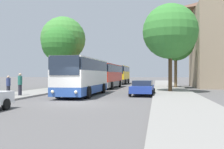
{
  "coord_description": "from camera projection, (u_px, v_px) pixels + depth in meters",
  "views": [
    {
      "loc": [
        5.29,
        -16.98,
        1.96
      ],
      "look_at": [
        -0.27,
        15.9,
        1.92
      ],
      "focal_mm": 42.0,
      "sensor_mm": 36.0,
      "label": 1
    }
  ],
  "objects": [
    {
      "name": "ground_plane",
      "position": [
        77.0,
        103.0,
        17.63
      ],
      "size": [
        300.0,
        300.0,
        0.0
      ],
      "primitive_type": "plane",
      "color": "#565454",
      "rests_on": "ground"
    },
    {
      "name": "sidewalk_right",
      "position": [
        184.0,
        104.0,
        16.46
      ],
      "size": [
        4.0,
        120.0,
        0.15
      ],
      "primitive_type": "cube",
      "color": "gray",
      "rests_on": "ground_plane"
    },
    {
      "name": "bus_front",
      "position": [
        83.0,
        76.0,
        24.15
      ],
      "size": [
        2.86,
        10.27,
        3.36
      ],
      "rotation": [
        0.0,
        0.0,
        -0.0
      ],
      "color": "#2D519E",
      "rests_on": "ground_plane"
    },
    {
      "name": "bus_middle",
      "position": [
        107.0,
        75.0,
        37.13
      ],
      "size": [
        2.92,
        11.78,
        3.32
      ],
      "rotation": [
        0.0,
        0.0,
        -0.02
      ],
      "color": "gray",
      "rests_on": "ground_plane"
    },
    {
      "name": "bus_rear",
      "position": [
        121.0,
        75.0,
        52.74
      ],
      "size": [
        2.8,
        10.92,
        3.55
      ],
      "rotation": [
        0.0,
        0.0,
        0.01
      ],
      "color": "#2D2D2D",
      "rests_on": "ground_plane"
    },
    {
      "name": "parked_car_right_near",
      "position": [
        143.0,
        88.0,
        23.91
      ],
      "size": [
        2.25,
        4.48,
        1.39
      ],
      "rotation": [
        0.0,
        0.0,
        3.1
      ],
      "color": "#233D9E",
      "rests_on": "ground_plane"
    },
    {
      "name": "pedestrian_waiting_near",
      "position": [
        20.0,
        84.0,
        22.38
      ],
      "size": [
        0.36,
        0.36,
        1.9
      ],
      "rotation": [
        0.0,
        0.0,
        3.72
      ],
      "color": "#23232D",
      "rests_on": "sidewalk_left"
    },
    {
      "name": "pedestrian_walking_back",
      "position": [
        8.0,
        85.0,
        22.52
      ],
      "size": [
        0.36,
        0.36,
        1.69
      ],
      "rotation": [
        0.0,
        0.0,
        0.68
      ],
      "color": "#23232D",
      "rests_on": "sidewalk_left"
    },
    {
      "name": "tree_left_near",
      "position": [
        63.0,
        39.0,
        36.23
      ],
      "size": [
        6.17,
        6.17,
        9.75
      ],
      "color": "#47331E",
      "rests_on": "sidewalk_left"
    },
    {
      "name": "tree_left_far",
      "position": [
        59.0,
        44.0,
        32.77
      ],
      "size": [
        4.36,
        4.36,
        7.76
      ],
      "color": "brown",
      "rests_on": "sidewalk_left"
    },
    {
      "name": "tree_right_near",
      "position": [
        170.0,
        32.0,
        27.86
      ],
      "size": [
        5.87,
        5.87,
        9.3
      ],
      "color": "#47331E",
      "rests_on": "sidewalk_right"
    },
    {
      "name": "tree_right_mid",
      "position": [
        176.0,
        42.0,
        36.06
      ],
      "size": [
        5.14,
        5.14,
        8.81
      ],
      "color": "brown",
      "rests_on": "sidewalk_right"
    }
  ]
}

